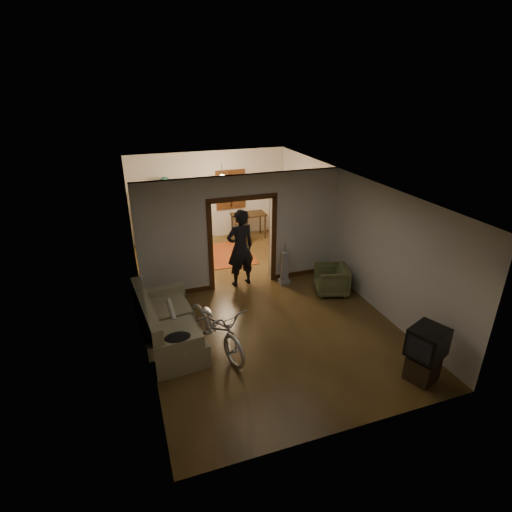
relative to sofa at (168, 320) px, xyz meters
name	(u,v)px	position (x,y,z in m)	size (l,w,h in m)	color
floor	(252,297)	(2.11, 1.16, -0.50)	(5.00, 8.50, 0.01)	#402C14
ceiling	(251,182)	(2.11, 1.16, 2.30)	(5.00, 8.50, 0.01)	white
wall_back	(209,196)	(2.11, 5.41, 0.90)	(5.00, 0.02, 2.80)	beige
wall_left	(138,258)	(-0.39, 1.16, 0.90)	(0.02, 8.50, 2.80)	beige
wall_right	(348,230)	(4.61, 1.16, 0.90)	(0.02, 8.50, 2.80)	beige
partition_wall	(242,232)	(2.11, 1.91, 0.90)	(5.00, 0.14, 2.80)	beige
door_casing	(242,243)	(2.11, 1.91, 0.60)	(1.74, 0.20, 2.32)	#40210E
far_window	(231,190)	(2.81, 5.37, 1.05)	(0.98, 0.06, 1.28)	black
chandelier	(222,178)	(2.11, 3.66, 1.85)	(0.24, 0.24, 0.24)	#FFE0A5
light_switch	(283,234)	(3.16, 1.84, 0.75)	(0.08, 0.01, 0.12)	silver
sofa	(168,320)	(0.00, 0.00, 0.00)	(0.98, 2.18, 1.00)	#726E4C
rolled_paper	(171,310)	(0.10, 0.30, 0.03)	(0.10, 0.10, 0.83)	beige
jacket	(178,338)	(0.05, -0.91, 0.18)	(0.48, 0.36, 0.14)	black
bicycle	(216,326)	(0.83, -0.52, 0.01)	(0.67, 1.93, 1.02)	silver
armchair	(331,280)	(3.99, 0.73, -0.16)	(0.74, 0.76, 0.69)	#505731
tv_stand	(422,368)	(3.98, -2.52, -0.28)	(0.49, 0.44, 0.44)	black
crt_tv	(428,342)	(3.98, -2.52, 0.26)	(0.59, 0.53, 0.51)	black
vacuum	(284,268)	(3.11, 1.56, -0.07)	(0.27, 0.21, 0.87)	gray
person	(240,248)	(2.05, 1.89, 0.49)	(0.72, 0.48, 1.99)	black
oriental_rug	(227,254)	(2.21, 3.81, -0.50)	(1.44, 1.89, 0.01)	maroon
locker	(168,217)	(0.73, 5.10, 0.44)	(0.94, 0.52, 1.88)	#222B1A
globe	(165,185)	(0.73, 5.10, 1.44)	(0.29, 0.29, 0.29)	#1E5972
desk	(249,226)	(3.27, 4.94, -0.10)	(1.09, 0.61, 0.81)	#342211
desk_chair	(240,230)	(2.83, 4.53, -0.04)	(0.41, 0.41, 0.92)	#342211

